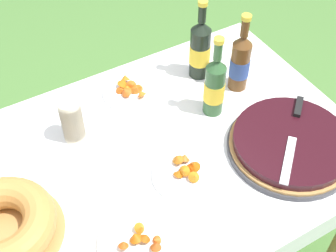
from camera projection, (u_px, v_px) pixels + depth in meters
name	position (u px, v px, depth m)	size (l,w,h in m)	color
garden_table	(137.00, 180.00, 1.54)	(1.47, 0.90, 0.77)	#A87A47
tablecloth	(136.00, 167.00, 1.49)	(1.48, 0.91, 0.10)	white
berry_tart	(291.00, 144.00, 1.49)	(0.40, 0.40, 0.06)	#38383D
serving_knife	(294.00, 130.00, 1.49)	(0.30, 0.27, 0.01)	silver
bundt_cake	(1.00, 225.00, 1.27)	(0.33, 0.33, 0.10)	#B78447
cup_stack	(72.00, 120.00, 1.49)	(0.07, 0.07, 0.16)	beige
cider_bottle_green	(215.00, 86.00, 1.55)	(0.07, 0.07, 0.31)	#2D562D
cider_bottle_amber	(240.00, 62.00, 1.64)	(0.07, 0.07, 0.31)	brown
juice_bottle_red	(200.00, 49.00, 1.68)	(0.08, 0.08, 0.31)	black
snack_plate_near	(185.00, 173.00, 1.44)	(0.21, 0.21, 0.06)	white
snack_plate_left	(138.00, 241.00, 1.28)	(0.23, 0.23, 0.05)	white
snack_plate_right	(133.00, 90.00, 1.69)	(0.23, 0.23, 0.06)	white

